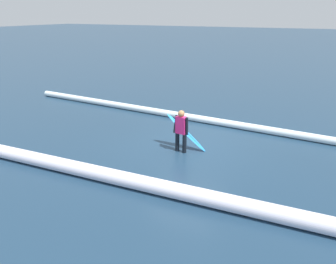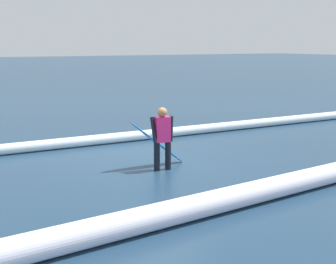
{
  "view_description": "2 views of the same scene",
  "coord_description": "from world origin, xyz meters",
  "views": [
    {
      "loc": [
        -4.06,
        9.72,
        4.45
      ],
      "look_at": [
        -0.01,
        1.72,
        1.08
      ],
      "focal_mm": 34.12,
      "sensor_mm": 36.0,
      "label": 1
    },
    {
      "loc": [
        4.79,
        9.23,
        2.86
      ],
      "look_at": [
        0.41,
        1.57,
        1.09
      ],
      "focal_mm": 46.91,
      "sensor_mm": 36.0,
      "label": 2
    }
  ],
  "objects": [
    {
      "name": "wave_crest_foreground",
      "position": [
        -0.23,
        -2.51,
        0.15
      ],
      "size": [
        20.59,
        1.12,
        0.29
      ],
      "primitive_type": "cylinder",
      "rotation": [
        0.0,
        1.57,
        -0.04
      ],
      "color": "white",
      "rests_on": "ground_plane"
    },
    {
      "name": "wave_crest_midground",
      "position": [
        2.55,
        3.56,
        0.21
      ],
      "size": [
        21.41,
        1.64,
        0.42
      ],
      "primitive_type": "cylinder",
      "rotation": [
        0.0,
        1.57,
        0.06
      ],
      "color": "white",
      "rests_on": "ground_plane"
    },
    {
      "name": "surfer",
      "position": [
        0.04,
        0.66,
        0.82
      ],
      "size": [
        0.52,
        0.27,
        1.46
      ],
      "rotation": [
        0.0,
        0.0,
        3.04
      ],
      "color": "black",
      "rests_on": "ground_plane"
    },
    {
      "name": "ground_plane",
      "position": [
        0.0,
        0.0,
        0.0
      ],
      "size": [
        189.19,
        189.19,
        0.0
      ],
      "primitive_type": "plane",
      "color": "navy"
    },
    {
      "name": "surfboard",
      "position": [
        0.01,
        0.31,
        0.58
      ],
      "size": [
        1.48,
        0.29,
        1.19
      ],
      "color": "#268CE5",
      "rests_on": "ground_plane"
    }
  ]
}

